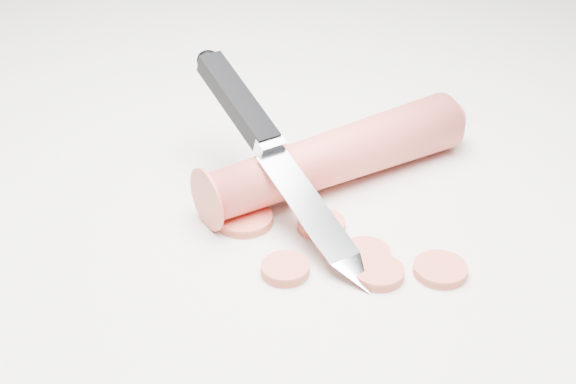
% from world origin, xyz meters
% --- Properties ---
extents(ground, '(2.40, 2.40, 0.00)m').
position_xyz_m(ground, '(0.00, 0.00, 0.00)').
color(ground, silver).
rests_on(ground, ground).
extents(carrot, '(0.16, 0.19, 0.04)m').
position_xyz_m(carrot, '(-0.03, 0.03, 0.02)').
color(carrot, '#DF4B42').
rests_on(carrot, ground).
extents(carrot_slice_0, '(0.03, 0.03, 0.01)m').
position_xyz_m(carrot_slice_0, '(-0.02, -0.03, 0.00)').
color(carrot_slice_0, '#E15140').
rests_on(carrot_slice_0, ground).
extents(carrot_slice_1, '(0.04, 0.04, 0.01)m').
position_xyz_m(carrot_slice_1, '(-0.07, -0.04, 0.00)').
color(carrot_slice_1, '#E15140').
rests_on(carrot_slice_1, ground).
extents(carrot_slice_2, '(0.03, 0.03, 0.01)m').
position_xyz_m(carrot_slice_2, '(0.06, -0.05, 0.00)').
color(carrot_slice_2, '#E15140').
rests_on(carrot_slice_2, ground).
extents(carrot_slice_3, '(0.03, 0.03, 0.01)m').
position_xyz_m(carrot_slice_3, '(0.03, -0.07, 0.00)').
color(carrot_slice_3, '#E15140').
rests_on(carrot_slice_3, ground).
extents(carrot_slice_4, '(0.03, 0.03, 0.01)m').
position_xyz_m(carrot_slice_4, '(0.01, -0.05, 0.00)').
color(carrot_slice_4, '#E15140').
rests_on(carrot_slice_4, ground).
extents(carrot_slice_5, '(0.03, 0.03, 0.01)m').
position_xyz_m(carrot_slice_5, '(-0.03, -0.08, 0.00)').
color(carrot_slice_5, '#E15140').
rests_on(carrot_slice_5, ground).
extents(kitchen_knife, '(0.19, 0.15, 0.09)m').
position_xyz_m(kitchen_knife, '(-0.06, -0.02, 0.04)').
color(kitchen_knife, silver).
rests_on(kitchen_knife, ground).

